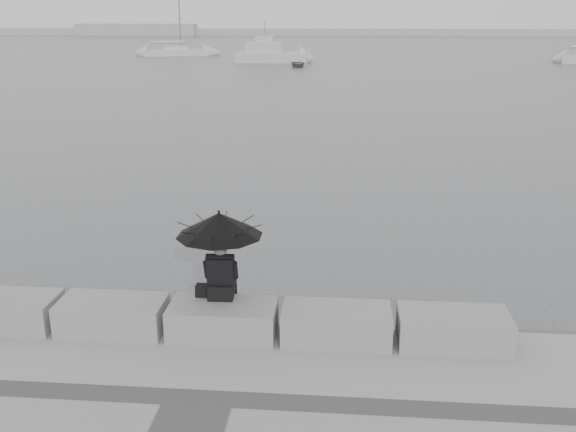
# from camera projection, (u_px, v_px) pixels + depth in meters

# --- Properties ---
(ground) EXTENTS (360.00, 360.00, 0.00)m
(ground) POSITION_uv_depth(u_px,v_px,m) (230.00, 349.00, 10.27)
(ground) COLOR #494B4E
(ground) RESTS_ON ground
(stone_block_far_left) EXTENTS (1.60, 0.80, 0.50)m
(stone_block_far_left) POSITION_uv_depth(u_px,v_px,m) (6.00, 311.00, 9.89)
(stone_block_far_left) COLOR gray
(stone_block_far_left) RESTS_ON promenade
(stone_block_left) EXTENTS (1.60, 0.80, 0.50)m
(stone_block_left) POSITION_uv_depth(u_px,v_px,m) (113.00, 316.00, 9.75)
(stone_block_left) COLOR gray
(stone_block_left) RESTS_ON promenade
(stone_block_centre) EXTENTS (1.60, 0.80, 0.50)m
(stone_block_centre) POSITION_uv_depth(u_px,v_px,m) (223.00, 320.00, 9.61)
(stone_block_centre) COLOR gray
(stone_block_centre) RESTS_ON promenade
(stone_block_right) EXTENTS (1.60, 0.80, 0.50)m
(stone_block_right) POSITION_uv_depth(u_px,v_px,m) (336.00, 324.00, 9.47)
(stone_block_right) COLOR gray
(stone_block_right) RESTS_ON promenade
(stone_block_far_right) EXTENTS (1.60, 0.80, 0.50)m
(stone_block_far_right) POSITION_uv_depth(u_px,v_px,m) (453.00, 329.00, 9.33)
(stone_block_far_right) COLOR gray
(stone_block_far_right) RESTS_ON promenade
(seated_person) EXTENTS (1.30, 1.30, 1.39)m
(seated_person) POSITION_uv_depth(u_px,v_px,m) (219.00, 234.00, 9.48)
(seated_person) COLOR black
(seated_person) RESTS_ON stone_block_centre
(bag) EXTENTS (0.29, 0.16, 0.18)m
(bag) POSITION_uv_depth(u_px,v_px,m) (205.00, 290.00, 9.81)
(bag) COLOR black
(bag) RESTS_ON stone_block_centre
(distant_landmass) EXTENTS (180.00, 8.00, 2.80)m
(distant_landmass) POSITION_uv_depth(u_px,v_px,m) (306.00, 32.00, 157.44)
(distant_landmass) COLOR #A6A9AB
(distant_landmass) RESTS_ON ground
(sailboat_left) EXTENTS (8.40, 4.01, 12.90)m
(sailboat_left) POSITION_uv_depth(u_px,v_px,m) (177.00, 52.00, 81.61)
(sailboat_left) COLOR silver
(sailboat_left) RESTS_ON ground
(motor_cruiser) EXTENTS (8.18, 3.49, 4.50)m
(motor_cruiser) POSITION_uv_depth(u_px,v_px,m) (272.00, 54.00, 70.43)
(motor_cruiser) COLOR silver
(motor_cruiser) RESTS_ON ground
(dinghy) EXTENTS (3.33, 1.85, 0.53)m
(dinghy) POSITION_uv_depth(u_px,v_px,m) (298.00, 64.00, 65.05)
(dinghy) COLOR gray
(dinghy) RESTS_ON ground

